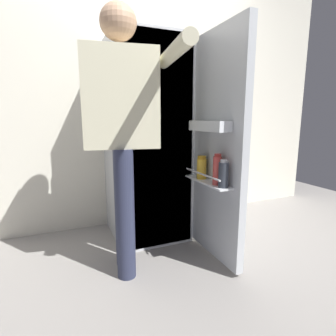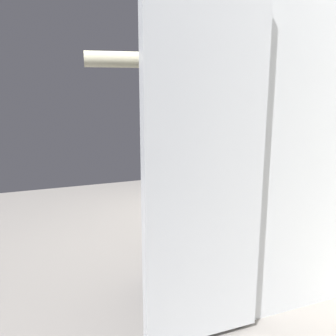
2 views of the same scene
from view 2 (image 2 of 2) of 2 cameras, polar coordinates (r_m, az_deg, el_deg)
ground_plane at (r=2.27m, az=2.55°, el=-20.56°), size 5.87×5.87×0.00m
kitchen_wall at (r=2.46m, az=24.15°, el=12.29°), size 4.40×0.10×2.55m
refrigerator at (r=2.19m, az=15.66°, el=1.36°), size 0.66×1.25×1.66m
person at (r=2.22m, az=0.61°, el=6.97°), size 0.57×0.82×1.69m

